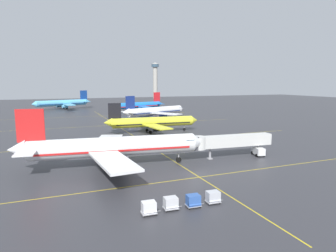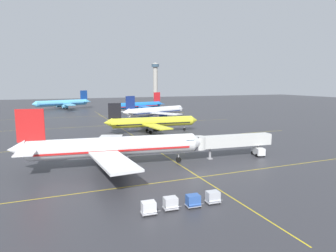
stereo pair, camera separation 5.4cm
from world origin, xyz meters
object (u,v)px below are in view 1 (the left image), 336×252
object	(u,v)px
airliner_second_row	(152,122)
baggage_cart_row_leftmost	(149,208)
airliner_front_gate	(112,147)
control_tower	(155,78)
airliner_third_row	(155,111)
baggage_cart_row_second	(171,203)
airliner_far_right_stand	(63,103)
baggage_cart_row_middle	(193,201)
jet_bridge	(226,141)
service_truck_red_van	(258,151)
baggage_cart_row_fourth	(213,197)
airliner_far_left_stand	(138,105)

from	to	relation	value
airliner_second_row	baggage_cart_row_leftmost	world-z (taller)	airliner_second_row
airliner_front_gate	control_tower	bearing A→B (deg)	68.56
airliner_second_row	airliner_third_row	xyz separation A→B (m)	(13.80, 35.79, 0.33)
airliner_third_row	baggage_cart_row_second	distance (m)	104.96
airliner_front_gate	baggage_cart_row_leftmost	size ratio (longest dim) A/B	14.91
airliner_second_row	baggage_cart_row_leftmost	xyz separation A→B (m)	(-22.47, -64.16, -2.75)
baggage_cart_row_second	airliner_far_right_stand	bearing A→B (deg)	92.24
baggage_cart_row_middle	baggage_cart_row_second	bearing A→B (deg)	173.21
airliner_far_right_stand	control_tower	xyz separation A→B (m)	(105.18, 108.60, 19.06)
airliner_third_row	baggage_cart_row_second	xyz separation A→B (m)	(-32.87, -99.64, -3.08)
jet_bridge	airliner_third_row	bearing A→B (deg)	83.19
airliner_third_row	baggage_cart_row_middle	distance (m)	104.34
airliner_front_gate	baggage_cart_row_second	bearing A→B (deg)	-82.31
baggage_cart_row_middle	airliner_second_row	bearing A→B (deg)	76.29
service_truck_red_van	baggage_cart_row_second	xyz separation A→B (m)	(-32.36, -21.10, -0.17)
service_truck_red_van	jet_bridge	bearing A→B (deg)	171.71
airliner_front_gate	baggage_cart_row_second	size ratio (longest dim) A/B	14.91
airliner_second_row	baggage_cart_row_second	size ratio (longest dim) A/B	12.66
baggage_cart_row_fourth	jet_bridge	size ratio (longest dim) A/B	0.13
airliner_far_left_stand	jet_bridge	world-z (taller)	airliner_far_left_stand
airliner_third_row	baggage_cart_row_leftmost	xyz separation A→B (m)	(-36.27, -99.95, -3.08)
airliner_second_row	service_truck_red_van	size ratio (longest dim) A/B	8.01
jet_bridge	control_tower	size ratio (longest dim) A/B	0.52
airliner_far_right_stand	baggage_cart_row_middle	size ratio (longest dim) A/B	13.95
baggage_cart_row_fourth	jet_bridge	bearing A→B (deg)	53.35
baggage_cart_row_leftmost	control_tower	bearing A→B (deg)	70.29
baggage_cart_row_second	control_tower	distance (m)	300.99
airliner_third_row	airliner_far_left_stand	bearing A→B (deg)	86.39
baggage_cart_row_second	baggage_cart_row_fourth	bearing A→B (deg)	-2.25
airliner_third_row	baggage_cart_row_second	size ratio (longest dim) A/B	13.34
airliner_second_row	control_tower	world-z (taller)	control_tower
airliner_far_right_stand	baggage_cart_row_leftmost	size ratio (longest dim) A/B	13.95
airliner_third_row	baggage_cart_row_middle	xyz separation A→B (m)	(-29.47, -100.04, -3.08)
baggage_cart_row_second	jet_bridge	world-z (taller)	jet_bridge
airliner_third_row	baggage_cart_row_middle	size ratio (longest dim) A/B	13.34
airliner_third_row	service_truck_red_van	distance (m)	78.59
airliner_third_row	baggage_cart_row_leftmost	size ratio (longest dim) A/B	13.34
service_truck_red_van	baggage_cart_row_middle	bearing A→B (deg)	-143.40
airliner_far_right_stand	jet_bridge	xyz separation A→B (m)	(30.50, -152.63, -0.19)
baggage_cart_row_second	jet_bridge	bearing A→B (deg)	43.42
jet_bridge	airliner_second_row	bearing A→B (deg)	96.28
airliner_third_row	control_tower	xyz separation A→B (m)	(65.45, 183.97, 19.22)
baggage_cart_row_middle	baggage_cart_row_fourth	xyz separation A→B (m)	(3.40, 0.14, 0.00)
service_truck_red_van	baggage_cart_row_leftmost	bearing A→B (deg)	-149.08
jet_bridge	airliner_far_right_stand	bearing A→B (deg)	101.30
airliner_far_left_stand	baggage_cart_row_leftmost	bearing A→B (deg)	-105.57
airliner_second_row	baggage_cart_row_fourth	size ratio (longest dim) A/B	12.66
baggage_cart_row_middle	baggage_cart_row_fourth	world-z (taller)	same
baggage_cart_row_second	baggage_cart_row_middle	size ratio (longest dim) A/B	1.00
airliner_front_gate	jet_bridge	world-z (taller)	airliner_front_gate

